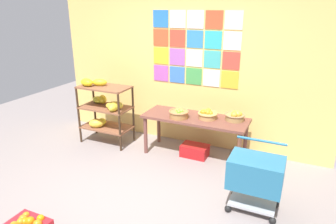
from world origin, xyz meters
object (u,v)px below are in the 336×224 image
object	(u,v)px
fruit_basket_back_right	(179,114)
produce_crate_under_table	(195,151)
fruit_basket_right	(207,114)
fruit_basket_centre	(235,116)
banana_shelf_unit	(104,106)
display_table	(195,122)
shopping_cart	(256,175)

from	to	relation	value
fruit_basket_back_right	produce_crate_under_table	size ratio (longest dim) A/B	0.74
fruit_basket_right	fruit_basket_centre	bearing A→B (deg)	12.12
banana_shelf_unit	fruit_basket_right	xyz separation A→B (m)	(1.80, 0.16, 0.07)
display_table	fruit_basket_centre	distance (m)	0.62
fruit_basket_back_right	display_table	bearing A→B (deg)	31.39
display_table	shopping_cart	distance (m)	1.49
fruit_basket_centre	fruit_basket_back_right	bearing A→B (deg)	-163.61
produce_crate_under_table	shopping_cart	xyz separation A→B (m)	(1.08, -1.00, 0.37)
banana_shelf_unit	display_table	bearing A→B (deg)	4.97
banana_shelf_unit	fruit_basket_centre	xyz separation A→B (m)	(2.20, 0.24, 0.07)
display_table	produce_crate_under_table	size ratio (longest dim) A/B	3.87
fruit_basket_right	fruit_basket_centre	size ratio (longest dim) A/B	1.01
display_table	fruit_basket_right	world-z (taller)	fruit_basket_right
fruit_basket_back_right	fruit_basket_centre	distance (m)	0.84
banana_shelf_unit	shopping_cart	bearing A→B (deg)	-17.78
fruit_basket_right	fruit_basket_centre	world-z (taller)	fruit_basket_centre
banana_shelf_unit	produce_crate_under_table	distance (m)	1.72
fruit_basket_centre	produce_crate_under_table	distance (m)	0.87
display_table	fruit_basket_back_right	distance (m)	0.30
display_table	shopping_cart	world-z (taller)	shopping_cart
produce_crate_under_table	shopping_cart	distance (m)	1.52
banana_shelf_unit	fruit_basket_centre	bearing A→B (deg)	6.35
fruit_basket_centre	shopping_cart	bearing A→B (deg)	-65.53
produce_crate_under_table	shopping_cart	bearing A→B (deg)	-42.61
banana_shelf_unit	shopping_cart	distance (m)	2.85
display_table	fruit_basket_centre	world-z (taller)	fruit_basket_centre
produce_crate_under_table	display_table	bearing A→B (deg)	140.03
fruit_basket_centre	produce_crate_under_table	size ratio (longest dim) A/B	0.71
display_table	fruit_basket_back_right	world-z (taller)	fruit_basket_back_right
fruit_basket_back_right	produce_crate_under_table	xyz separation A→B (m)	(0.23, 0.12, -0.63)
banana_shelf_unit	fruit_basket_centre	size ratio (longest dim) A/B	3.84
banana_shelf_unit	shopping_cart	size ratio (longest dim) A/B	1.41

